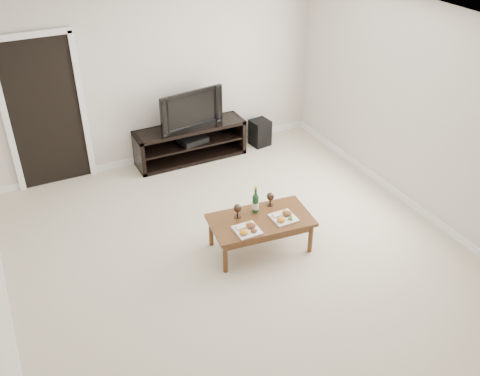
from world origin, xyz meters
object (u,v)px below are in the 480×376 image
(subwoofer, at_px, (260,133))
(coffee_table, at_px, (260,234))
(media_console, at_px, (190,143))
(television, at_px, (189,108))

(subwoofer, distance_m, coffee_table, 2.67)
(media_console, height_order, coffee_table, media_console)
(media_console, bearing_deg, television, 0.00)
(media_console, xyz_separation_m, coffee_table, (-0.09, -2.39, -0.07))
(media_console, relative_size, television, 1.66)
(subwoofer, bearing_deg, television, 170.60)
(television, bearing_deg, coffee_table, -100.88)
(television, xyz_separation_m, coffee_table, (-0.09, -2.39, -0.63))
(media_console, distance_m, television, 0.56)
(coffee_table, bearing_deg, media_console, 87.81)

